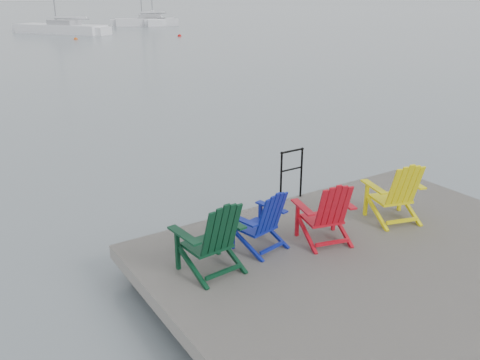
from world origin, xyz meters
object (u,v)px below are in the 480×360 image
sailboat_near (61,29)px  buoy_c (180,36)px  chair_yellow (397,191)px  sailboat_mid (153,21)px  chair_red (327,211)px  handrail (292,170)px  chair_green (212,236)px  buoy_d (76,39)px  sailboat_far (146,22)px  chair_blue (262,219)px

sailboat_near → buoy_c: 11.92m
chair_yellow → sailboat_near: bearing=97.6°
sailboat_mid → chair_red: bearing=-90.8°
handrail → chair_green: chair_green is taller
buoy_d → sailboat_far: bearing=47.4°
chair_green → buoy_c: size_ratio=2.80×
chair_green → buoy_d: bearing=71.7°
chair_blue → buoy_c: size_ratio=2.46×
chair_red → chair_yellow: chair_yellow is taller
chair_blue → sailboat_far: (19.82, 51.24, -0.60)m
chair_blue → sailboat_far: size_ratio=0.10×
chair_red → buoy_d: (7.46, 39.09, -0.98)m
buoy_c → chair_blue: bearing=-114.7°
sailboat_far → chair_red: bearing=177.8°
chair_red → chair_blue: bearing=173.7°
sailboat_mid → buoy_d: bearing=-111.2°
sailboat_near → sailboat_mid: bearing=-1.1°
handrail → sailboat_far: (18.36, 50.03, -0.69)m
handrail → buoy_d: 38.19m
chair_blue → buoy_d: chair_blue is taller
chair_green → sailboat_mid: sailboat_mid is taller
chair_blue → chair_yellow: (2.28, -0.38, 0.05)m
chair_red → buoy_d: size_ratio=2.97×
chair_red → sailboat_near: (8.11, 45.98, -0.63)m
handrail → buoy_d: size_ratio=2.78×
sailboat_far → chair_yellow: bearing=179.2°
sailboat_near → sailboat_mid: sailboat_mid is taller
chair_yellow → buoy_c: (14.61, 37.10, -1.01)m
sailboat_far → chair_green: bearing=176.0°
chair_green → chair_yellow: (3.17, -0.21, -0.01)m
chair_green → buoy_d: 40.02m
buoy_c → sailboat_mid: bearing=73.6°
chair_yellow → sailboat_far: bearing=87.1°
buoy_c → handrail: bearing=-113.5°
sailboat_near → sailboat_far: sailboat_near is taller
handrail → chair_green: 2.73m
chair_green → sailboat_near: size_ratio=0.08×
chair_blue → chair_yellow: bearing=-21.3°
chair_green → buoy_c: chair_green is taller
sailboat_near → sailboat_far: (10.83, 5.59, 0.00)m
handrail → chair_blue: bearing=-140.5°
chair_green → sailboat_far: 55.43m
chair_red → buoy_d: bearing=93.4°
handrail → buoy_d: handrail is taller
chair_red → chair_yellow: (1.40, -0.04, 0.02)m
chair_blue → sailboat_far: bearing=57.0°
chair_blue → buoy_c: 40.44m
chair_green → chair_blue: bearing=5.9°
handrail → buoy_d: (6.88, 37.55, -1.04)m
chair_yellow → sailboat_far: sailboat_far is taller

